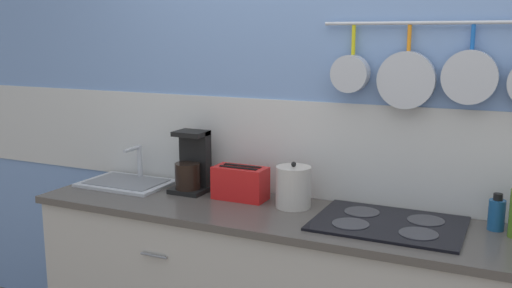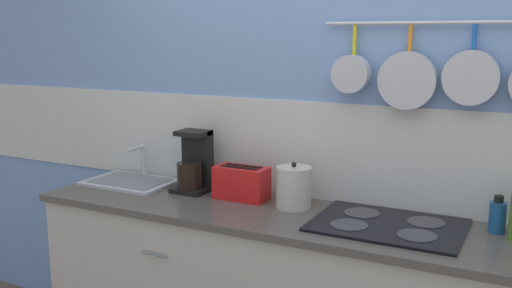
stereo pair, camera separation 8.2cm
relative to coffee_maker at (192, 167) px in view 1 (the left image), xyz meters
name	(u,v)px [view 1 (the left image)]	position (x,y,z in m)	size (l,w,h in m)	color
wall_back	(341,130)	(0.73, 0.18, 0.22)	(7.20, 0.16, 2.60)	#7293C6
countertop	(317,222)	(0.73, -0.14, -0.15)	(2.79, 0.57, 0.03)	#4C4742
sink_basin	(127,181)	(-0.39, -0.03, -0.11)	(0.47, 0.33, 0.20)	#B7BABF
coffee_maker	(192,167)	(0.00, 0.00, 0.00)	(0.18, 0.17, 0.32)	black
toaster	(240,183)	(0.29, -0.02, -0.05)	(0.28, 0.13, 0.17)	red
kettle	(293,187)	(0.58, -0.03, -0.03)	(0.17, 0.17, 0.22)	beige
cooktop	(389,223)	(1.04, -0.10, -0.12)	(0.62, 0.46, 0.01)	black
bottle_dish_soap	(497,214)	(1.46, 0.03, -0.06)	(0.07, 0.07, 0.16)	navy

